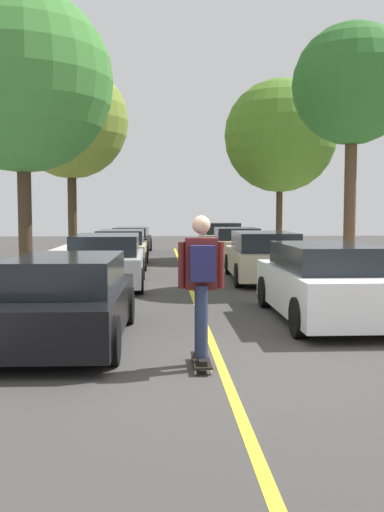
% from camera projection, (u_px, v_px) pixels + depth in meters
% --- Properties ---
extents(ground, '(80.00, 80.00, 0.00)m').
position_uv_depth(ground, '(221.00, 365.00, 7.28)').
color(ground, '#3D3A38').
extents(center_line, '(0.12, 39.20, 0.01)m').
position_uv_depth(center_line, '(199.00, 311.00, 11.26)').
color(center_line, gold).
rests_on(center_line, ground).
extents(parked_car_left_nearest, '(1.90, 4.16, 1.30)m').
position_uv_depth(parked_car_left_nearest, '(67.00, 300.00, 8.57)').
color(parked_car_left_nearest, black).
rests_on(parked_car_left_nearest, ground).
extents(parked_car_left_near, '(2.04, 4.31, 1.38)m').
position_uv_depth(parked_car_left_near, '(107.00, 261.00, 14.96)').
color(parked_car_left_near, '#B7B7BC').
rests_on(parked_car_left_near, ground).
extents(parked_car_left_far, '(1.92, 4.38, 1.33)m').
position_uv_depth(parked_car_left_far, '(121.00, 248.00, 20.42)').
color(parked_car_left_far, '#BCAD89').
rests_on(parked_car_left_far, ground).
extents(parked_car_left_farthest, '(1.97, 4.61, 1.24)m').
position_uv_depth(parked_car_left_farthest, '(131.00, 240.00, 27.44)').
color(parked_car_left_farthest, black).
rests_on(parked_car_left_farthest, ground).
extents(parked_car_right_nearest, '(1.81, 4.29, 1.39)m').
position_uv_depth(parked_car_right_nearest, '(324.00, 283.00, 10.29)').
color(parked_car_right_nearest, white).
rests_on(parked_car_right_nearest, ground).
extents(parked_car_right_near, '(2.07, 4.71, 1.40)m').
position_uv_depth(parked_car_right_near, '(263.00, 256.00, 16.35)').
color(parked_car_right_near, '#BCAD89').
rests_on(parked_car_right_near, ground).
extents(parked_car_right_far, '(2.01, 4.28, 1.37)m').
position_uv_depth(parked_car_right_far, '(236.00, 245.00, 22.16)').
color(parked_car_right_far, '#BCAD89').
rests_on(parked_car_right_far, ground).
extents(parked_car_right_farthest, '(2.01, 4.26, 1.46)m').
position_uv_depth(parked_car_right_farthest, '(221.00, 238.00, 27.78)').
color(parked_car_right_farthest, '#BCAD89').
rests_on(parked_car_right_farthest, ground).
extents(street_tree_left_nearest, '(4.58, 4.58, 7.41)m').
position_uv_depth(street_tree_left_nearest, '(22.00, 82.00, 14.21)').
color(street_tree_left_nearest, '#3D2D1E').
rests_on(street_tree_left_nearest, sidewalk_left).
extents(street_tree_left_near, '(4.45, 4.45, 7.60)m').
position_uv_depth(street_tree_left_near, '(71.00, 121.00, 21.98)').
color(street_tree_left_near, '#3D2D1E').
rests_on(street_tree_left_near, sidewalk_left).
extents(street_tree_right_nearest, '(3.12, 3.12, 6.71)m').
position_uv_depth(street_tree_right_nearest, '(352.00, 86.00, 14.69)').
color(street_tree_right_nearest, '#4C3823').
rests_on(street_tree_right_nearest, sidewalk_right).
extents(street_tree_right_near, '(4.67, 4.67, 7.34)m').
position_uv_depth(street_tree_right_near, '(280.00, 136.00, 23.57)').
color(street_tree_right_near, '#3D2D1E').
rests_on(street_tree_right_near, sidewalk_right).
extents(skateboard, '(0.22, 0.84, 0.10)m').
position_uv_depth(skateboard, '(201.00, 360.00, 7.18)').
color(skateboard, black).
rests_on(skateboard, ground).
extents(skateboarder, '(0.58, 0.70, 1.82)m').
position_uv_depth(skateboarder, '(201.00, 278.00, 7.07)').
color(skateboarder, black).
rests_on(skateboarder, skateboard).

